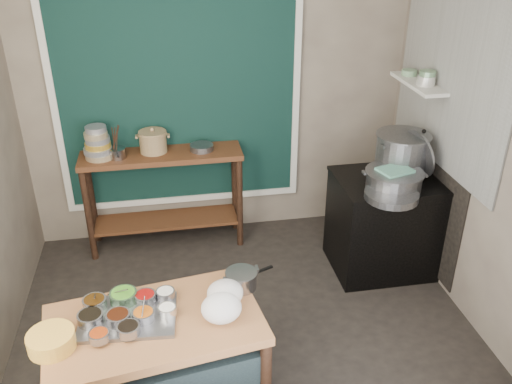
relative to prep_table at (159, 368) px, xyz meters
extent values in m
cube|color=#2B2521|center=(0.65, 0.75, -0.39)|extent=(3.50, 3.00, 0.02)
cube|color=gray|center=(0.65, 2.26, 1.02)|extent=(3.50, 0.02, 2.80)
cube|color=gray|center=(2.41, 0.75, 1.02)|extent=(0.02, 3.00, 2.80)
cube|color=black|center=(0.30, 2.22, 0.98)|extent=(2.10, 0.02, 1.90)
cube|color=#B2B2AA|center=(2.38, 1.30, 1.48)|extent=(0.02, 1.70, 1.70)
cube|color=black|center=(2.39, 1.40, 0.32)|extent=(0.01, 1.30, 1.30)
cube|color=beige|center=(2.28, 1.60, 1.23)|extent=(0.22, 0.70, 0.03)
cube|color=brown|center=(0.00, 0.00, 0.00)|extent=(1.34, 0.90, 0.75)
cube|color=#583119|center=(0.10, 2.03, 0.10)|extent=(1.45, 0.40, 0.95)
cube|color=black|center=(2.00, 1.30, 0.05)|extent=(0.90, 0.68, 0.85)
cube|color=black|center=(2.00, 1.30, 0.49)|extent=(0.92, 0.69, 0.03)
cube|color=gray|center=(-0.15, 0.05, 0.39)|extent=(0.58, 0.44, 0.02)
cylinder|color=gray|center=(-0.06, 0.00, 0.43)|extent=(0.13, 0.13, 0.05)
cylinder|color=gray|center=(0.07, 0.17, 0.43)|extent=(0.12, 0.12, 0.05)
cylinder|color=silver|center=(0.08, 0.02, 0.42)|extent=(0.11, 0.11, 0.05)
cylinder|color=gray|center=(-0.30, -0.13, 0.42)|extent=(0.12, 0.12, 0.05)
cylinder|color=gray|center=(-0.18, 0.19, 0.43)|extent=(0.17, 0.17, 0.07)
cylinder|color=gray|center=(-0.20, 0.00, 0.43)|extent=(0.14, 0.14, 0.06)
cylinder|color=gray|center=(-0.36, 0.03, 0.43)|extent=(0.15, 0.15, 0.06)
cylinder|color=gray|center=(-0.14, -0.11, 0.43)|extent=(0.13, 0.13, 0.05)
cylinder|color=gray|center=(-0.34, 0.16, 0.43)|extent=(0.14, 0.14, 0.06)
cylinder|color=gray|center=(-0.05, 0.16, 0.43)|extent=(0.13, 0.13, 0.05)
cylinder|color=gold|center=(-0.55, -0.12, 0.42)|extent=(0.33, 0.33, 0.10)
ellipsoid|color=white|center=(0.39, -0.06, 0.46)|extent=(0.27, 0.25, 0.18)
ellipsoid|color=white|center=(0.43, 0.08, 0.46)|extent=(0.27, 0.25, 0.17)
cylinder|color=tan|center=(-0.44, 2.02, 0.60)|extent=(0.26, 0.26, 0.05)
cylinder|color=gray|center=(-0.44, 2.02, 0.65)|extent=(0.25, 0.25, 0.05)
cylinder|color=gold|center=(-0.44, 2.02, 0.70)|extent=(0.22, 0.22, 0.05)
cylinder|color=gray|center=(-0.44, 2.02, 0.74)|extent=(0.21, 0.21, 0.05)
cylinder|color=tan|center=(-0.44, 2.02, 0.79)|extent=(0.20, 0.20, 0.05)
cylinder|color=gray|center=(-0.44, 2.02, 0.84)|extent=(0.18, 0.18, 0.05)
cylinder|color=gray|center=(-0.28, 1.98, 0.62)|extent=(0.15, 0.15, 0.09)
cylinder|color=gray|center=(0.47, 2.03, 0.60)|extent=(0.28, 0.28, 0.05)
cylinder|color=gray|center=(2.22, 1.32, 0.71)|extent=(0.18, 0.43, 0.42)
cube|color=#62AD97|center=(1.94, 1.13, 0.67)|extent=(0.30, 0.26, 0.02)
cylinder|color=gray|center=(1.86, 0.97, 0.53)|extent=(0.45, 0.45, 0.06)
cylinder|color=silver|center=(2.28, 1.49, 1.26)|extent=(0.15, 0.15, 0.04)
cylinder|color=silver|center=(2.28, 1.49, 1.30)|extent=(0.14, 0.14, 0.04)
cylinder|color=gray|center=(2.28, 1.49, 1.34)|extent=(0.13, 0.13, 0.04)
cylinder|color=gray|center=(2.28, 1.80, 1.26)|extent=(0.15, 0.15, 0.05)
camera|label=1|loc=(0.16, -2.53, 2.51)|focal=38.00mm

